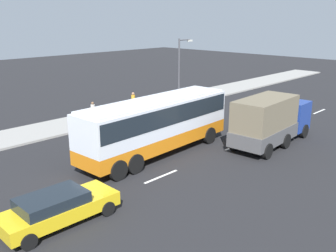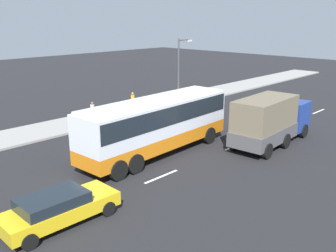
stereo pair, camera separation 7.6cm
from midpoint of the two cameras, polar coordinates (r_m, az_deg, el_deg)
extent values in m
plane|color=black|center=(24.95, 0.96, -2.99)|extent=(120.00, 120.00, 0.00)
cube|color=gray|center=(31.61, -11.26, 0.96)|extent=(80.00, 4.00, 0.15)
cube|color=white|center=(17.82, -10.87, -11.42)|extent=(2.40, 0.16, 0.01)
cube|color=white|center=(20.28, -0.94, -7.59)|extent=(2.40, 0.16, 0.01)
cube|color=white|center=(25.33, 10.22, -2.94)|extent=(2.40, 0.16, 0.01)
cube|color=white|center=(31.81, 18.06, 0.43)|extent=(2.40, 0.16, 0.01)
cube|color=white|center=(32.55, 18.72, 0.71)|extent=(2.40, 0.16, 0.01)
cube|color=white|center=(36.59, 21.80, 2.04)|extent=(2.40, 0.16, 0.01)
cube|color=orange|center=(23.21, -1.55, -1.95)|extent=(10.91, 2.94, 0.83)
cube|color=silver|center=(22.82, -1.57, 1.37)|extent=(10.91, 2.94, 1.94)
cube|color=black|center=(22.75, -1.58, 2.07)|extent=(10.70, 2.96, 1.07)
cube|color=black|center=(26.85, 6.28, 3.73)|extent=(0.22, 2.29, 1.56)
cube|color=silver|center=(22.58, -1.59, 3.90)|extent=(10.47, 2.77, 0.12)
cylinder|color=black|center=(26.82, 2.16, -0.39)|extent=(1.11, 0.35, 1.10)
cylinder|color=black|center=(25.44, 6.31, -1.40)|extent=(1.11, 0.35, 1.10)
cylinder|color=black|center=(22.24, -9.11, -4.10)|extent=(1.11, 0.35, 1.10)
cylinder|color=black|center=(20.56, -4.85, -5.66)|extent=(1.11, 0.35, 1.10)
cylinder|color=black|center=(21.56, -11.58, -4.89)|extent=(1.11, 0.35, 1.10)
cylinder|color=black|center=(19.81, -7.38, -6.60)|extent=(1.11, 0.35, 1.10)
cube|color=navy|center=(28.21, 17.82, 1.63)|extent=(2.08, 2.44, 2.01)
cube|color=#4C4C4F|center=(25.07, 14.26, -1.17)|extent=(5.23, 2.60, 0.90)
cube|color=#6B604C|center=(24.70, 14.48, 1.92)|extent=(5.02, 2.50, 1.88)
cylinder|color=black|center=(28.97, 15.70, 0.11)|extent=(0.97, 0.33, 0.96)
cylinder|color=black|center=(28.14, 19.80, -0.72)|extent=(0.97, 0.33, 0.96)
cylinder|color=black|center=(26.44, 12.91, -1.21)|extent=(0.97, 0.33, 0.96)
cylinder|color=black|center=(25.52, 17.34, -2.16)|extent=(0.97, 0.33, 0.96)
cylinder|color=black|center=(24.32, 10.05, -2.56)|extent=(0.97, 0.33, 0.96)
cylinder|color=black|center=(23.32, 14.76, -3.67)|extent=(0.97, 0.33, 0.96)
cube|color=gold|center=(16.37, -15.82, -11.98)|extent=(4.84, 1.90, 0.58)
cube|color=black|center=(16.02, -16.89, -10.63)|extent=(2.67, 1.71, 0.46)
cylinder|color=black|center=(17.93, -12.19, -10.17)|extent=(0.64, 0.21, 0.64)
cylinder|color=black|center=(16.65, -8.90, -12.15)|extent=(0.64, 0.21, 0.64)
cylinder|color=black|center=(16.58, -22.64, -13.42)|extent=(0.64, 0.21, 0.64)
cylinder|color=black|center=(15.19, -20.04, -15.99)|extent=(0.64, 0.21, 0.64)
cylinder|color=#38334C|center=(30.59, -10.94, 1.39)|extent=(0.14, 0.14, 0.80)
cylinder|color=#38334C|center=(30.54, -11.22, 1.34)|extent=(0.14, 0.14, 0.80)
cylinder|color=beige|center=(30.40, -11.15, 2.63)|extent=(0.32, 0.32, 0.60)
sphere|color=brown|center=(30.31, -11.19, 3.38)|extent=(0.22, 0.22, 0.22)
cylinder|color=brown|center=(33.06, -5.17, 2.78)|extent=(0.14, 0.14, 0.87)
cylinder|color=brown|center=(33.22, -5.13, 2.84)|extent=(0.14, 0.14, 0.87)
cylinder|color=gold|center=(32.97, -5.18, 4.10)|extent=(0.32, 0.32, 0.65)
sphere|color=#9E7051|center=(32.89, -5.20, 4.85)|extent=(0.24, 0.24, 0.24)
cylinder|color=#47474C|center=(35.99, 1.72, 8.14)|extent=(0.16, 0.16, 6.09)
cylinder|color=#47474C|center=(36.26, 2.58, 12.79)|extent=(1.49, 0.10, 0.10)
cube|color=silver|center=(36.83, 3.36, 12.67)|extent=(0.50, 0.24, 0.16)
camera|label=1|loc=(0.04, 90.09, -0.03)|focal=40.62mm
camera|label=2|loc=(0.04, -89.91, 0.03)|focal=40.62mm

